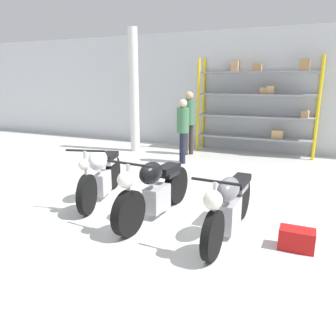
{
  "coord_description": "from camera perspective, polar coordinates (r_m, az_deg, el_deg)",
  "views": [
    {
      "loc": [
        2.13,
        -4.47,
        2.12
      ],
      "look_at": [
        0.0,
        0.4,
        0.7
      ],
      "focal_mm": 35.0,
      "sensor_mm": 36.0,
      "label": 1
    }
  ],
  "objects": [
    {
      "name": "motorcycle_white",
      "position": [
        6.05,
        -11.57,
        -0.89
      ],
      "size": [
        0.8,
        2.0,
        1.07
      ],
      "rotation": [
        0.0,
        0.0,
        -1.31
      ],
      "color": "black",
      "rests_on": "ground_plane"
    },
    {
      "name": "motorcycle_black",
      "position": [
        5.15,
        -2.36,
        -3.8
      ],
      "size": [
        0.74,
        2.12,
        1.05
      ],
      "rotation": [
        0.0,
        0.0,
        -1.66
      ],
      "color": "black",
      "rests_on": "ground_plane"
    },
    {
      "name": "toolbox",
      "position": [
        4.64,
        21.48,
        -11.46
      ],
      "size": [
        0.44,
        0.26,
        0.28
      ],
      "color": "red",
      "rests_on": "ground_plane"
    },
    {
      "name": "back_wall",
      "position": [
        10.54,
        12.31,
        12.91
      ],
      "size": [
        30.0,
        0.08,
        3.6
      ],
      "color": "silver",
      "rests_on": "ground_plane"
    },
    {
      "name": "person_browsing",
      "position": [
        8.58,
        2.58,
        7.32
      ],
      "size": [
        0.44,
        0.44,
        1.66
      ],
      "rotation": [
        0.0,
        0.0,
        3.67
      ],
      "color": "#1E2338",
      "rests_on": "ground_plane"
    },
    {
      "name": "person_near_rack",
      "position": [
        9.57,
        3.66,
        8.74
      ],
      "size": [
        0.45,
        0.45,
        1.82
      ],
      "rotation": [
        0.0,
        0.0,
        2.41
      ],
      "color": "#38332D",
      "rests_on": "ground_plane"
    },
    {
      "name": "shelving_rack",
      "position": [
        10.08,
        15.52,
        10.89
      ],
      "size": [
        3.44,
        0.63,
        2.77
      ],
      "color": "yellow",
      "rests_on": "ground_plane"
    },
    {
      "name": "ground_plane",
      "position": [
        5.39,
        -1.73,
        -8.23
      ],
      "size": [
        30.0,
        30.0,
        0.0
      ],
      "primitive_type": "plane",
      "color": "silver"
    },
    {
      "name": "support_pillar",
      "position": [
        10.08,
        -5.93,
        13.08
      ],
      "size": [
        0.28,
        0.28,
        3.6
      ],
      "color": "silver",
      "rests_on": "ground_plane"
    },
    {
      "name": "motorcycle_grey",
      "position": [
        4.61,
        10.67,
        -6.3
      ],
      "size": [
        0.62,
        2.05,
        1.0
      ],
      "rotation": [
        0.0,
        0.0,
        -1.62
      ],
      "color": "black",
      "rests_on": "ground_plane"
    }
  ]
}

